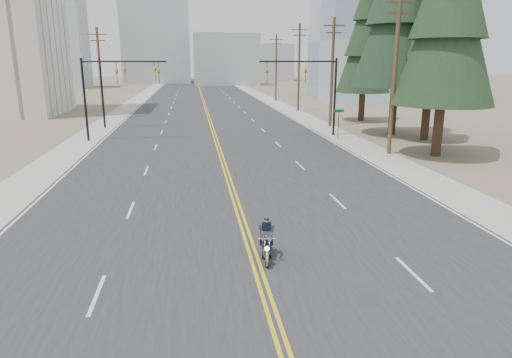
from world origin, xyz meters
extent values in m
cube|color=#303033|center=(0.00, 70.00, 0.01)|extent=(20.00, 200.00, 0.01)
cube|color=#A5A5A0|center=(-11.50, 70.00, 0.01)|extent=(3.00, 200.00, 0.01)
cube|color=#A5A5A0|center=(11.50, 70.00, 0.01)|extent=(3.00, 200.00, 0.01)
cylinder|color=black|center=(-11.00, 32.00, 3.50)|extent=(0.20, 0.20, 7.00)
cylinder|color=black|center=(-7.50, 32.00, 6.70)|extent=(7.00, 0.14, 0.14)
imported|color=#BF8C0C|center=(-8.20, 32.00, 6.05)|extent=(0.21, 0.26, 1.30)
imported|color=#BF8C0C|center=(-4.70, 32.00, 6.05)|extent=(0.21, 0.26, 1.30)
cylinder|color=black|center=(11.00, 32.00, 3.50)|extent=(0.20, 0.20, 7.00)
cylinder|color=black|center=(7.50, 32.00, 6.70)|extent=(7.00, 0.14, 0.14)
imported|color=#BF8C0C|center=(8.20, 32.00, 6.05)|extent=(0.21, 0.26, 1.30)
imported|color=#BF8C0C|center=(4.70, 32.00, 6.05)|extent=(0.21, 0.26, 1.30)
cylinder|color=black|center=(-11.00, 40.00, 3.50)|extent=(0.20, 0.20, 7.00)
cylinder|color=black|center=(-8.00, 40.00, 6.70)|extent=(6.00, 0.14, 0.14)
imported|color=#BF8C0C|center=(-8.60, 40.00, 6.05)|extent=(0.21, 0.26, 1.30)
imported|color=#BF8C0C|center=(-5.60, 40.00, 6.05)|extent=(0.21, 0.26, 1.30)
cylinder|color=black|center=(10.80, 30.00, 1.30)|extent=(0.06, 0.06, 2.60)
cube|color=#0C5926|center=(10.80, 30.00, 2.50)|extent=(0.90, 0.03, 0.25)
cylinder|color=brown|center=(12.50, 23.00, 5.75)|extent=(0.30, 0.30, 11.50)
cube|color=brown|center=(12.50, 23.00, 10.70)|extent=(2.20, 0.12, 0.12)
cube|color=brown|center=(12.50, 23.00, 10.00)|extent=(1.60, 0.12, 0.12)
cylinder|color=brown|center=(12.50, 38.00, 5.50)|extent=(0.30, 0.30, 11.00)
cube|color=brown|center=(12.50, 38.00, 10.20)|extent=(2.20, 0.12, 0.12)
cube|color=brown|center=(12.50, 38.00, 9.50)|extent=(1.60, 0.12, 0.12)
cylinder|color=brown|center=(12.50, 53.00, 5.75)|extent=(0.30, 0.30, 11.50)
cube|color=brown|center=(12.50, 53.00, 10.70)|extent=(2.20, 0.12, 0.12)
cube|color=brown|center=(12.50, 53.00, 10.00)|extent=(1.60, 0.12, 0.12)
cylinder|color=brown|center=(12.50, 70.00, 5.50)|extent=(0.30, 0.30, 11.00)
cube|color=brown|center=(12.50, 70.00, 10.20)|extent=(2.20, 0.12, 0.12)
cube|color=brown|center=(12.50, 70.00, 9.50)|extent=(1.60, 0.12, 0.12)
cylinder|color=brown|center=(-12.50, 48.00, 5.25)|extent=(0.30, 0.30, 10.50)
cube|color=brown|center=(-12.50, 48.00, 9.70)|extent=(2.20, 0.12, 0.12)
cube|color=brown|center=(-12.50, 48.00, 9.00)|extent=(1.60, 0.12, 0.12)
cube|color=#9EB5CC|center=(32.00, 70.00, 10.00)|extent=(24.00, 16.00, 20.00)
cube|color=#B7BCC6|center=(-35.00, 115.00, 11.00)|extent=(14.00, 12.00, 22.00)
cube|color=#ADB2B7|center=(8.00, 125.00, 7.00)|extent=(18.00, 14.00, 14.00)
cube|color=#B7BCC6|center=(40.00, 110.00, 9.00)|extent=(16.00, 12.00, 18.00)
cube|color=#ADB2B7|center=(-12.00, 140.00, 13.00)|extent=(20.00, 15.00, 26.00)
cube|color=#B7BCC6|center=(25.00, 150.00, 6.00)|extent=(14.00, 14.00, 12.00)
cube|color=#ADB2B7|center=(-50.00, 130.00, 8.00)|extent=(12.00, 12.00, 16.00)
cylinder|color=#382619|center=(15.65, 21.93, 1.85)|extent=(0.72, 0.72, 3.70)
cone|color=#193118|center=(15.65, 21.93, 9.24)|extent=(6.98, 6.98, 11.09)
cylinder|color=#382619|center=(18.20, 28.54, 1.55)|extent=(0.68, 0.68, 3.10)
cone|color=#18311E|center=(18.20, 28.54, 7.75)|extent=(5.81, 5.81, 9.30)
cone|color=#18311E|center=(18.20, 28.54, 10.39)|extent=(4.36, 4.36, 6.98)
cylinder|color=#382619|center=(16.67, 31.92, 2.22)|extent=(0.78, 0.78, 4.43)
cone|color=black|center=(16.67, 31.92, 11.09)|extent=(7.98, 7.98, 13.30)
cylinder|color=#382619|center=(17.42, 41.97, 1.63)|extent=(0.76, 0.76, 3.25)
cone|color=black|center=(17.42, 41.97, 8.13)|extent=(6.07, 6.07, 9.76)
cone|color=black|center=(17.42, 41.97, 10.90)|extent=(4.56, 4.56, 7.32)
camera|label=1|loc=(-1.99, -8.82, 6.80)|focal=32.00mm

